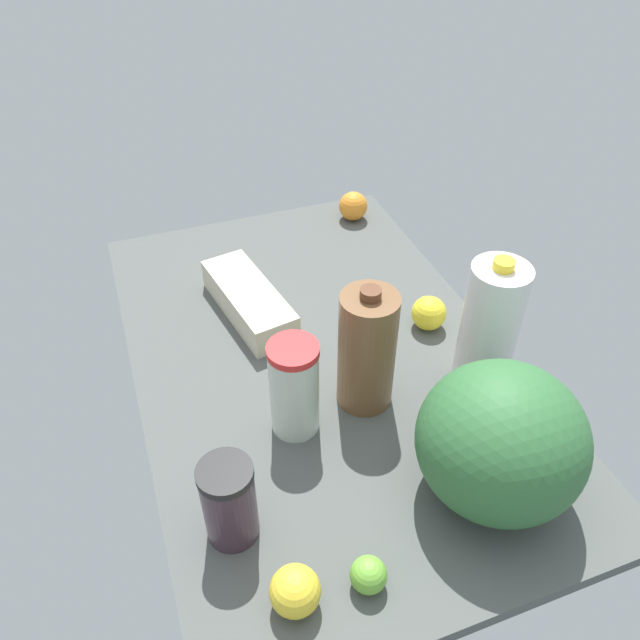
# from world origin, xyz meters

# --- Properties ---
(countertop) EXTENTS (1.20, 0.76, 0.03)m
(countertop) POSITION_xyz_m (0.00, 0.00, 0.01)
(countertop) COLOR #4B4F4D
(countertop) RESTS_ON ground
(tumbler_cup) EXTENTS (0.09, 0.09, 0.20)m
(tumbler_cup) POSITION_xyz_m (-0.16, 0.11, 0.13)
(tumbler_cup) COLOR silver
(tumbler_cup) RESTS_ON countertop
(egg_carton) EXTENTS (0.31, 0.15, 0.07)m
(egg_carton) POSITION_xyz_m (0.19, 0.10, 0.07)
(egg_carton) COLOR beige
(egg_carton) RESTS_ON countertop
(chocolate_milk_jug) EXTENTS (0.11, 0.11, 0.27)m
(chocolate_milk_jug) POSITION_xyz_m (-0.14, -0.04, 0.16)
(chocolate_milk_jug) COLOR brown
(chocolate_milk_jug) RESTS_ON countertop
(watermelon) EXTENTS (0.27, 0.27, 0.25)m
(watermelon) POSITION_xyz_m (-0.41, -0.16, 0.16)
(watermelon) COLOR #2F6735
(watermelon) RESTS_ON countertop
(shaker_bottle) EXTENTS (0.09, 0.09, 0.16)m
(shaker_bottle) POSITION_xyz_m (-0.34, 0.27, 0.11)
(shaker_bottle) COLOR #3B2834
(shaker_bottle) RESTS_ON countertop
(milk_jug) EXTENTS (0.11, 0.11, 0.28)m
(milk_jug) POSITION_xyz_m (-0.16, -0.29, 0.16)
(milk_jug) COLOR white
(milk_jug) RESTS_ON countertop
(lemon_beside_bowl) EXTENTS (0.08, 0.08, 0.08)m
(lemon_beside_bowl) POSITION_xyz_m (-0.48, 0.21, 0.07)
(lemon_beside_bowl) COLOR yellow
(lemon_beside_bowl) RESTS_ON countertop
(orange_far_back) EXTENTS (0.08, 0.08, 0.08)m
(orange_far_back) POSITION_xyz_m (0.49, -0.28, 0.07)
(orange_far_back) COLOR orange
(orange_far_back) RESTS_ON countertop
(lemon_loose) EXTENTS (0.08, 0.08, 0.08)m
(lemon_loose) POSITION_xyz_m (0.01, -0.26, 0.07)
(lemon_loose) COLOR yellow
(lemon_loose) RESTS_ON countertop
(lime_by_jug) EXTENTS (0.06, 0.06, 0.06)m
(lime_by_jug) POSITION_xyz_m (-0.49, 0.10, 0.06)
(lime_by_jug) COLOR #69AD37
(lime_by_jug) RESTS_ON countertop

